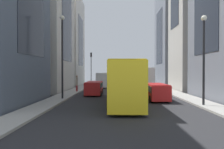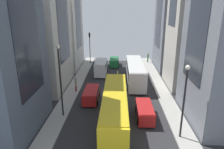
{
  "view_description": "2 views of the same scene",
  "coord_description": "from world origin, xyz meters",
  "px_view_note": "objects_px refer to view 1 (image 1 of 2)",
  "views": [
    {
      "loc": [
        0.9,
        26.92,
        2.79
      ],
      "look_at": [
        1.36,
        -1.4,
        2.4
      ],
      "focal_mm": 33.01,
      "sensor_mm": 36.0,
      "label": 1
    },
    {
      "loc": [
        -0.16,
        28.0,
        12.06
      ],
      "look_at": [
        0.85,
        -3.43,
        1.85
      ],
      "focal_mm": 33.66,
      "sensor_mm": 36.0,
      "label": 2
    }
  ],
  "objects_px": {
    "city_bus_white": "(140,77)",
    "pedestrian_crossing_mid": "(150,79)",
    "car_red_0": "(94,87)",
    "traffic_light_near_corner": "(91,63)",
    "delivery_van_white": "(103,79)",
    "pedestrian_waiting_curb": "(133,80)",
    "streetcar_yellow": "(123,79)",
    "pedestrian_walking_far": "(77,83)",
    "car_green_1": "(116,81)",
    "car_red_2": "(157,91)"
  },
  "relations": [
    {
      "from": "car_red_0",
      "to": "traffic_light_near_corner",
      "type": "bearing_deg",
      "value": -82.19
    },
    {
      "from": "delivery_van_white",
      "to": "traffic_light_near_corner",
      "type": "bearing_deg",
      "value": -68.21
    },
    {
      "from": "car_green_1",
      "to": "traffic_light_near_corner",
      "type": "relative_size",
      "value": 0.65
    },
    {
      "from": "car_red_2",
      "to": "city_bus_white",
      "type": "bearing_deg",
      "value": -88.92
    },
    {
      "from": "car_red_0",
      "to": "pedestrian_crossing_mid",
      "type": "bearing_deg",
      "value": -116.7
    },
    {
      "from": "car_green_1",
      "to": "car_red_2",
      "type": "distance_m",
      "value": 22.45
    },
    {
      "from": "pedestrian_crossing_mid",
      "to": "pedestrian_waiting_curb",
      "type": "relative_size",
      "value": 0.99
    },
    {
      "from": "streetcar_yellow",
      "to": "traffic_light_near_corner",
      "type": "distance_m",
      "value": 25.46
    },
    {
      "from": "car_green_1",
      "to": "pedestrian_walking_far",
      "type": "relative_size",
      "value": 2.03
    },
    {
      "from": "pedestrian_walking_far",
      "to": "traffic_light_near_corner",
      "type": "xyz_separation_m",
      "value": [
        -0.04,
        -15.97,
        3.42
      ]
    },
    {
      "from": "streetcar_yellow",
      "to": "pedestrian_walking_far",
      "type": "height_order",
      "value": "streetcar_yellow"
    },
    {
      "from": "pedestrian_walking_far",
      "to": "city_bus_white",
      "type": "bearing_deg",
      "value": -92.47
    },
    {
      "from": "car_red_0",
      "to": "car_red_2",
      "type": "relative_size",
      "value": 1.05
    },
    {
      "from": "car_red_0",
      "to": "pedestrian_waiting_curb",
      "type": "bearing_deg",
      "value": -110.29
    },
    {
      "from": "pedestrian_crossing_mid",
      "to": "traffic_light_near_corner",
      "type": "bearing_deg",
      "value": 92.14
    },
    {
      "from": "car_red_2",
      "to": "pedestrian_waiting_curb",
      "type": "relative_size",
      "value": 2.12
    },
    {
      "from": "delivery_van_white",
      "to": "pedestrian_waiting_curb",
      "type": "bearing_deg",
      "value": -139.69
    },
    {
      "from": "delivery_van_white",
      "to": "pedestrian_walking_far",
      "type": "xyz_separation_m",
      "value": [
        3.0,
        8.56,
        -0.2
      ]
    },
    {
      "from": "streetcar_yellow",
      "to": "pedestrian_walking_far",
      "type": "relative_size",
      "value": 6.15
    },
    {
      "from": "car_red_2",
      "to": "pedestrian_walking_far",
      "type": "xyz_separation_m",
      "value": [
        9.22,
        -7.36,
        0.37
      ]
    },
    {
      "from": "delivery_van_white",
      "to": "pedestrian_waiting_curb",
      "type": "relative_size",
      "value": 2.6
    },
    {
      "from": "delivery_van_white",
      "to": "car_red_0",
      "type": "distance_m",
      "value": 11.4
    },
    {
      "from": "car_red_0",
      "to": "pedestrian_waiting_curb",
      "type": "relative_size",
      "value": 2.22
    },
    {
      "from": "car_red_2",
      "to": "pedestrian_walking_far",
      "type": "bearing_deg",
      "value": -38.6
    },
    {
      "from": "city_bus_white",
      "to": "pedestrian_crossing_mid",
      "type": "xyz_separation_m",
      "value": [
        -3.8,
        -12.84,
        -0.73
      ]
    },
    {
      "from": "car_red_0",
      "to": "streetcar_yellow",
      "type": "bearing_deg",
      "value": 119.31
    },
    {
      "from": "streetcar_yellow",
      "to": "car_red_2",
      "type": "height_order",
      "value": "streetcar_yellow"
    },
    {
      "from": "pedestrian_crossing_mid",
      "to": "car_green_1",
      "type": "bearing_deg",
      "value": 105.26
    },
    {
      "from": "delivery_van_white",
      "to": "pedestrian_crossing_mid",
      "type": "relative_size",
      "value": 2.61
    },
    {
      "from": "city_bus_white",
      "to": "car_green_1",
      "type": "height_order",
      "value": "city_bus_white"
    },
    {
      "from": "city_bus_white",
      "to": "traffic_light_near_corner",
      "type": "relative_size",
      "value": 1.73
    },
    {
      "from": "car_green_1",
      "to": "car_red_0",
      "type": "bearing_deg",
      "value": 81.32
    },
    {
      "from": "traffic_light_near_corner",
      "to": "delivery_van_white",
      "type": "bearing_deg",
      "value": 111.79
    },
    {
      "from": "car_red_0",
      "to": "traffic_light_near_corner",
      "type": "height_order",
      "value": "traffic_light_near_corner"
    },
    {
      "from": "pedestrian_walking_far",
      "to": "traffic_light_near_corner",
      "type": "distance_m",
      "value": 16.33
    },
    {
      "from": "car_red_0",
      "to": "pedestrian_crossing_mid",
      "type": "distance_m",
      "value": 22.66
    },
    {
      "from": "city_bus_white",
      "to": "streetcar_yellow",
      "type": "xyz_separation_m",
      "value": [
        3.09,
        13.25,
        0.12
      ]
    },
    {
      "from": "pedestrian_waiting_curb",
      "to": "streetcar_yellow",
      "type": "bearing_deg",
      "value": -171.86
    },
    {
      "from": "traffic_light_near_corner",
      "to": "pedestrian_crossing_mid",
      "type": "bearing_deg",
      "value": -173.53
    },
    {
      "from": "delivery_van_white",
      "to": "car_red_0",
      "type": "relative_size",
      "value": 1.17
    },
    {
      "from": "city_bus_white",
      "to": "car_red_0",
      "type": "height_order",
      "value": "city_bus_white"
    },
    {
      "from": "city_bus_white",
      "to": "streetcar_yellow",
      "type": "relative_size",
      "value": 0.88
    },
    {
      "from": "pedestrian_waiting_curb",
      "to": "traffic_light_near_corner",
      "type": "xyz_separation_m",
      "value": [
        8.54,
        -2.68,
        3.6
      ]
    },
    {
      "from": "streetcar_yellow",
      "to": "pedestrian_waiting_curb",
      "type": "height_order",
      "value": "streetcar_yellow"
    },
    {
      "from": "delivery_van_white",
      "to": "car_red_2",
      "type": "distance_m",
      "value": 17.1
    },
    {
      "from": "city_bus_white",
      "to": "car_red_0",
      "type": "bearing_deg",
      "value": 49.25
    },
    {
      "from": "city_bus_white",
      "to": "pedestrian_waiting_curb",
      "type": "distance_m",
      "value": 8.77
    },
    {
      "from": "car_green_1",
      "to": "pedestrian_crossing_mid",
      "type": "distance_m",
      "value": 7.97
    },
    {
      "from": "pedestrian_crossing_mid",
      "to": "car_red_0",
      "type": "bearing_deg",
      "value": 148.96
    },
    {
      "from": "car_green_1",
      "to": "traffic_light_near_corner",
      "type": "bearing_deg",
      "value": -13.08
    }
  ]
}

